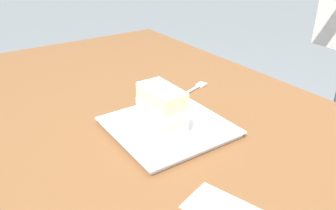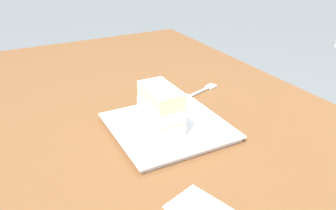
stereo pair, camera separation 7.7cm
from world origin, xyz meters
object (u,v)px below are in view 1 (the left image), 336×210
at_px(cake_slice, 163,108).
at_px(dessert_fork, 191,91).
at_px(paper_napkin, 223,210).
at_px(dessert_plate, 168,127).
at_px(patio_table, 159,160).

distance_m(cake_slice, dessert_fork, 0.26).
distance_m(dessert_fork, paper_napkin, 0.48).
relative_size(dessert_plate, dessert_fork, 1.55).
bearing_deg(dessert_fork, patio_table, -55.71).
bearing_deg(cake_slice, dessert_plate, 110.00).
xyz_separation_m(patio_table, cake_slice, (0.01, 0.00, 0.15)).
height_order(cake_slice, paper_napkin, cake_slice).
bearing_deg(paper_napkin, patio_table, 169.71).
height_order(patio_table, cake_slice, cake_slice).
xyz_separation_m(cake_slice, paper_napkin, (0.26, -0.05, -0.07)).
height_order(dessert_plate, cake_slice, cake_slice).
bearing_deg(dessert_plate, dessert_fork, 128.92).
bearing_deg(cake_slice, dessert_fork, 127.51).
height_order(patio_table, dessert_fork, dessert_fork).
height_order(cake_slice, dessert_fork, cake_slice).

